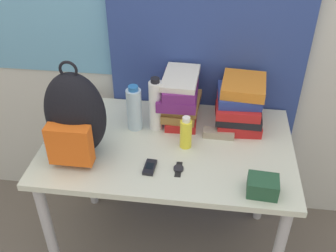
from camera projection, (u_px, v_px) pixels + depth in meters
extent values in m
cube|color=beige|center=(180.00, 13.00, 1.95)|extent=(6.00, 0.05, 2.50)
cube|color=#66A3C6|center=(85.00, 1.00, 1.94)|extent=(1.10, 0.01, 0.80)
cube|color=navy|center=(209.00, 18.00, 1.89)|extent=(1.00, 0.04, 2.50)
cube|color=beige|center=(168.00, 146.00, 1.87)|extent=(1.17, 0.73, 0.03)
cylinder|color=#B2B2B7|center=(51.00, 239.00, 1.90)|extent=(0.05, 0.05, 0.75)
cylinder|color=#B2B2B7|center=(88.00, 158.00, 2.40)|extent=(0.05, 0.05, 0.75)
cylinder|color=#B2B2B7|center=(265.00, 173.00, 2.28)|extent=(0.05, 0.05, 0.75)
ellipsoid|color=black|center=(76.00, 115.00, 1.70)|extent=(0.27, 0.18, 0.40)
cube|color=#E05B19|center=(70.00, 145.00, 1.65)|extent=(0.19, 0.06, 0.18)
torus|color=black|center=(68.00, 70.00, 1.57)|extent=(0.08, 0.01, 0.08)
cube|color=red|center=(182.00, 115.00, 2.01)|extent=(0.16, 0.27, 0.04)
cube|color=olive|center=(181.00, 108.00, 1.99)|extent=(0.17, 0.26, 0.04)
cube|color=olive|center=(181.00, 102.00, 1.97)|extent=(0.20, 0.24, 0.03)
cube|color=#6B2370|center=(178.00, 95.00, 1.93)|extent=(0.19, 0.27, 0.05)
cube|color=#6B2370|center=(180.00, 85.00, 1.91)|extent=(0.17, 0.29, 0.05)
cube|color=silver|center=(181.00, 78.00, 1.89)|extent=(0.17, 0.27, 0.03)
cube|color=red|center=(237.00, 118.00, 1.98)|extent=(0.23, 0.28, 0.06)
cube|color=black|center=(239.00, 110.00, 1.95)|extent=(0.23, 0.28, 0.04)
cube|color=red|center=(238.00, 103.00, 1.93)|extent=(0.21, 0.28, 0.04)
cube|color=navy|center=(239.00, 95.00, 1.90)|extent=(0.21, 0.22, 0.05)
cube|color=orange|center=(244.00, 85.00, 1.88)|extent=(0.22, 0.25, 0.05)
cylinder|color=silver|center=(134.00, 109.00, 1.90)|extent=(0.07, 0.07, 0.21)
cylinder|color=#286BB7|center=(133.00, 88.00, 1.83)|extent=(0.05, 0.05, 0.02)
cylinder|color=white|center=(156.00, 106.00, 1.89)|extent=(0.06, 0.06, 0.26)
cylinder|color=black|center=(155.00, 80.00, 1.81)|extent=(0.04, 0.04, 0.02)
cylinder|color=yellow|center=(186.00, 134.00, 1.80)|extent=(0.05, 0.05, 0.14)
cylinder|color=white|center=(186.00, 119.00, 1.75)|extent=(0.04, 0.04, 0.02)
cube|color=black|center=(150.00, 167.00, 1.71)|extent=(0.05, 0.10, 0.02)
cube|color=black|center=(150.00, 166.00, 1.70)|extent=(0.04, 0.04, 0.00)
cube|color=gray|center=(219.00, 133.00, 1.89)|extent=(0.15, 0.06, 0.04)
cube|color=#234C33|center=(263.00, 186.00, 1.57)|extent=(0.13, 0.11, 0.07)
cube|color=black|center=(178.00, 169.00, 1.70)|extent=(0.03, 0.10, 0.00)
cylinder|color=#232328|center=(179.00, 169.00, 1.70)|extent=(0.04, 0.04, 0.01)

